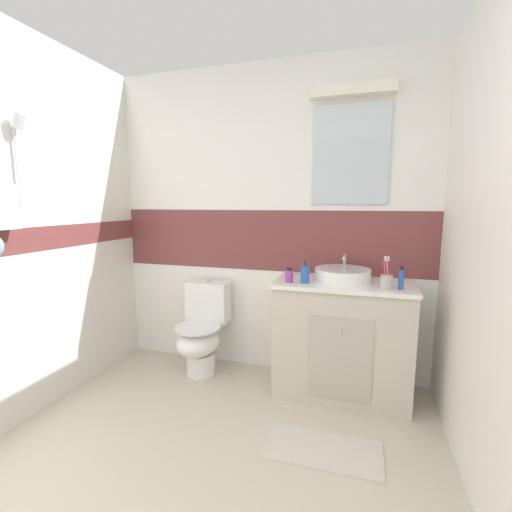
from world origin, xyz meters
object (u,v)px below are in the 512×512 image
Objects in this scene: soap_dispenser at (305,274)px; lotion_bottle_short at (289,276)px; sink_basin at (343,274)px; toothpaste_tube_upright at (401,279)px; toothbrush_cup at (387,281)px; toilet at (202,331)px.

soap_dispenser is 1.56× the size of lotion_bottle_short.
sink_basin reaches higher than toothpaste_tube_upright.
sink_basin is at bearing 157.83° from toothpaste_tube_upright.
toothbrush_cup is at bearing -172.94° from toothpaste_tube_upright.
toothpaste_tube_upright is (1.50, -0.13, 0.57)m from toilet.
toothbrush_cup reaches higher than toothpaste_tube_upright.
toilet is 7.16× the size of lotion_bottle_short.
toothbrush_cup is 0.09m from toothpaste_tube_upright.
toothbrush_cup is at bearing -0.64° from lotion_bottle_short.
sink_basin is at bearing 31.28° from soap_dispenser.
sink_basin reaches higher than toilet.
soap_dispenser is at bearing 3.34° from lotion_bottle_short.
sink_basin is 0.29m from soap_dispenser.
toilet is at bearing 174.94° from toothpaste_tube_upright.
soap_dispenser is (0.87, -0.13, 0.56)m from toilet.
sink_basin reaches higher than lotion_bottle_short.
toothbrush_cup reaches higher than soap_dispenser.
toilet is 4.60× the size of soap_dispenser.
lotion_bottle_short is (-0.36, -0.16, -0.00)m from sink_basin.
soap_dispenser is 0.11m from lotion_bottle_short.
toilet is 1.52m from toothbrush_cup.
lotion_bottle_short is at bearing 179.36° from toothbrush_cup.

